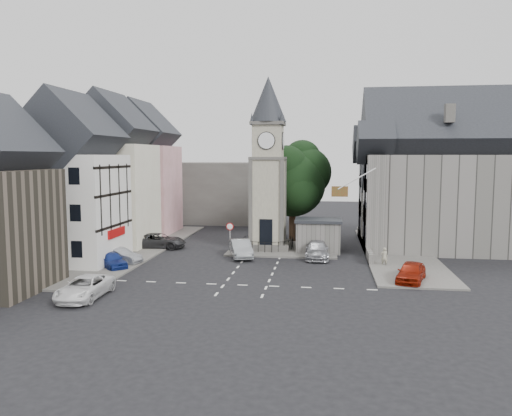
# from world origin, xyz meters

# --- Properties ---
(ground) EXTENTS (120.00, 120.00, 0.00)m
(ground) POSITION_xyz_m (0.00, 0.00, 0.00)
(ground) COLOR black
(ground) RESTS_ON ground
(pavement_west) EXTENTS (6.00, 30.00, 0.14)m
(pavement_west) POSITION_xyz_m (-12.50, 6.00, 0.07)
(pavement_west) COLOR #595651
(pavement_west) RESTS_ON ground
(pavement_east) EXTENTS (6.00, 26.00, 0.14)m
(pavement_east) POSITION_xyz_m (12.00, 8.00, 0.07)
(pavement_east) COLOR #595651
(pavement_east) RESTS_ON ground
(central_island) EXTENTS (10.00, 8.00, 0.16)m
(central_island) POSITION_xyz_m (1.50, 8.00, 0.08)
(central_island) COLOR #595651
(central_island) RESTS_ON ground
(road_markings) EXTENTS (20.00, 8.00, 0.01)m
(road_markings) POSITION_xyz_m (0.00, -5.50, 0.01)
(road_markings) COLOR silver
(road_markings) RESTS_ON ground
(clock_tower) EXTENTS (4.86, 4.86, 16.25)m
(clock_tower) POSITION_xyz_m (0.00, 7.99, 8.12)
(clock_tower) COLOR #4C4944
(clock_tower) RESTS_ON ground
(stone_shelter) EXTENTS (4.30, 3.30, 3.08)m
(stone_shelter) POSITION_xyz_m (4.80, 7.50, 1.55)
(stone_shelter) COLOR #63615B
(stone_shelter) RESTS_ON ground
(town_tree) EXTENTS (7.20, 7.20, 10.80)m
(town_tree) POSITION_xyz_m (2.00, 13.00, 6.97)
(town_tree) COLOR black
(town_tree) RESTS_ON ground
(warning_sign_post) EXTENTS (0.70, 0.19, 2.85)m
(warning_sign_post) POSITION_xyz_m (-3.20, 5.43, 2.03)
(warning_sign_post) COLOR black
(warning_sign_post) RESTS_ON ground
(terrace_pink) EXTENTS (8.10, 7.60, 12.80)m
(terrace_pink) POSITION_xyz_m (-15.50, 16.00, 6.58)
(terrace_pink) COLOR tan
(terrace_pink) RESTS_ON ground
(terrace_cream) EXTENTS (8.10, 7.60, 12.80)m
(terrace_cream) POSITION_xyz_m (-15.50, 8.00, 6.58)
(terrace_cream) COLOR beige
(terrace_cream) RESTS_ON ground
(terrace_tudor) EXTENTS (8.10, 7.60, 12.00)m
(terrace_tudor) POSITION_xyz_m (-15.50, 0.00, 6.19)
(terrace_tudor) COLOR silver
(terrace_tudor) RESTS_ON ground
(backdrop_west) EXTENTS (20.00, 10.00, 8.00)m
(backdrop_west) POSITION_xyz_m (-12.00, 28.00, 4.00)
(backdrop_west) COLOR #4C4944
(backdrop_west) RESTS_ON ground
(east_building) EXTENTS (14.40, 11.40, 12.60)m
(east_building) POSITION_xyz_m (15.59, 11.00, 6.26)
(east_building) COLOR #63615B
(east_building) RESTS_ON ground
(east_boundary_wall) EXTENTS (0.40, 16.00, 0.90)m
(east_boundary_wall) POSITION_xyz_m (9.20, 10.00, 0.45)
(east_boundary_wall) COLOR #63615B
(east_boundary_wall) RESTS_ON ground
(flagpole) EXTENTS (3.68, 0.10, 2.74)m
(flagpole) POSITION_xyz_m (8.00, 4.00, 7.00)
(flagpole) COLOR white
(flagpole) RESTS_ON ground
(car_west_blue) EXTENTS (3.82, 3.79, 1.31)m
(car_west_blue) POSITION_xyz_m (-11.48, -1.66, 0.65)
(car_west_blue) COLOR navy
(car_west_blue) RESTS_ON ground
(car_west_silver) EXTENTS (4.15, 2.37, 1.29)m
(car_west_silver) POSITION_xyz_m (-11.50, -0.06, 0.65)
(car_west_silver) COLOR gray
(car_west_silver) RESTS_ON ground
(car_west_grey) EXTENTS (5.40, 2.82, 1.45)m
(car_west_grey) POSITION_xyz_m (-10.55, 7.06, 0.73)
(car_west_grey) COLOR #2B2B2D
(car_west_grey) RESTS_ON ground
(car_island_silver) EXTENTS (2.97, 4.99, 1.55)m
(car_island_silver) POSITION_xyz_m (-1.94, 3.93, 0.78)
(car_island_silver) COLOR #969A9E
(car_island_silver) RESTS_ON ground
(car_island_east) EXTENTS (2.13, 4.99, 1.44)m
(car_island_east) POSITION_xyz_m (4.74, 4.50, 0.72)
(car_island_east) COLOR #9B9DA3
(car_island_east) RESTS_ON ground
(car_east_red) EXTENTS (2.90, 4.54, 1.44)m
(car_east_red) POSITION_xyz_m (11.50, -3.00, 0.72)
(car_east_red) COLOR maroon
(car_east_red) RESTS_ON ground
(van_sw_white) EXTENTS (2.33, 4.96, 1.37)m
(van_sw_white) POSITION_xyz_m (-9.50, -10.00, 0.69)
(van_sw_white) COLOR silver
(van_sw_white) RESTS_ON ground
(pedestrian) EXTENTS (0.56, 0.37, 1.54)m
(pedestrian) POSITION_xyz_m (10.20, 2.00, 0.77)
(pedestrian) COLOR #A49F87
(pedestrian) RESTS_ON ground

